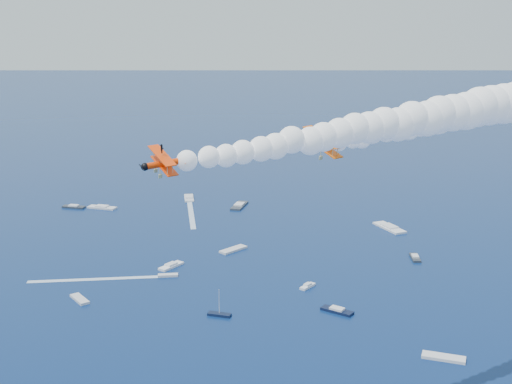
{
  "coord_description": "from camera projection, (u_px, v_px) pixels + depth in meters",
  "views": [
    {
      "loc": [
        3.35,
        -87.87,
        75.42
      ],
      "look_at": [
        -1.25,
        12.61,
        49.82
      ],
      "focal_mm": 48.46,
      "sensor_mm": 36.0,
      "label": 1
    }
  ],
  "objects": [
    {
      "name": "spectator_boats",
      "position": [
        235.0,
        258.0,
        221.59
      ],
      "size": [
        203.52,
        167.95,
        0.7
      ],
      "color": "silver",
      "rests_on": "ground"
    },
    {
      "name": "biplane_lead",
      "position": [
        325.0,
        145.0,
        116.27
      ],
      "size": [
        12.51,
        13.41,
        8.41
      ],
      "primitive_type": null,
      "rotation": [
        -0.26,
        0.07,
        3.73
      ],
      "color": "#F65C05"
    },
    {
      "name": "boat_wakes",
      "position": [
        149.0,
        243.0,
        237.21
      ],
      "size": [
        42.95,
        92.16,
        0.04
      ],
      "color": "white",
      "rests_on": "ground"
    },
    {
      "name": "smoke_trail_lead",
      "position": [
        474.0,
        114.0,
        133.23
      ],
      "size": [
        75.08,
        69.9,
        12.78
      ],
      "primitive_type": null,
      "rotation": [
        0.0,
        0.0,
        3.73
      ],
      "color": "white"
    },
    {
      "name": "smoke_trail_trail",
      "position": [
        392.0,
        124.0,
        102.8
      ],
      "size": [
        74.87,
        64.61,
        12.78
      ],
      "primitive_type": null,
      "rotation": [
        0.0,
        0.0,
        3.64
      ],
      "color": "white"
    },
    {
      "name": "biplane_trail",
      "position": [
        166.0,
        163.0,
        88.37
      ],
      "size": [
        9.1,
        9.96,
        6.06
      ],
      "primitive_type": null,
      "rotation": [
        -0.21,
        0.07,
        3.64
      ],
      "color": "#FB3A05"
    }
  ]
}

